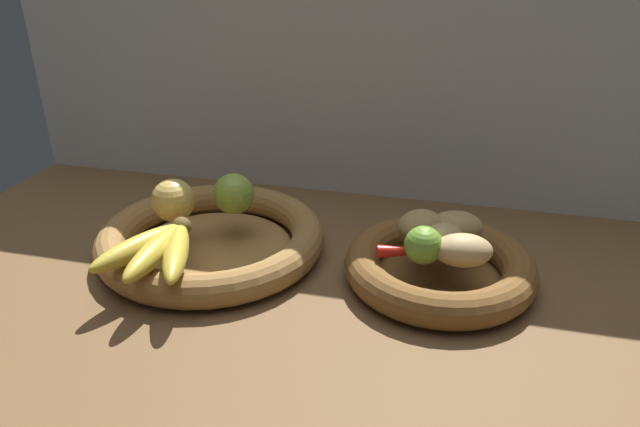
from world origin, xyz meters
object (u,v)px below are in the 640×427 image
at_px(potato_back, 457,227).
at_px(chili_pepper, 429,251).
at_px(fruit_bowl_left, 211,240).
at_px(apple_green_back, 234,194).
at_px(potato_large, 442,239).
at_px(apple_golden_left, 173,200).
at_px(potato_small, 463,250).
at_px(banana_bunch_front, 158,249).
at_px(fruit_bowl_right, 439,268).
at_px(potato_oblong, 420,226).
at_px(lime_near, 423,245).

xyz_separation_m(potato_back, chili_pepper, (-0.03, -0.06, -0.01)).
bearing_deg(fruit_bowl_left, apple_green_back, 66.60).
distance_m(fruit_bowl_left, potato_large, 0.36).
bearing_deg(apple_golden_left, potato_small, -4.22).
bearing_deg(banana_bunch_front, fruit_bowl_right, 17.18).
relative_size(fruit_bowl_left, potato_oblong, 5.07).
bearing_deg(potato_oblong, chili_pepper, -69.45).
relative_size(fruit_bowl_right, apple_green_back, 4.20).
relative_size(apple_green_back, potato_large, 0.98).
xyz_separation_m(apple_green_back, chili_pepper, (0.32, -0.07, -0.02)).
bearing_deg(banana_bunch_front, potato_back, 21.62).
xyz_separation_m(fruit_bowl_left, potato_small, (0.39, -0.03, 0.05)).
bearing_deg(fruit_bowl_right, lime_near, -123.69).
height_order(banana_bunch_front, lime_near, lime_near).
xyz_separation_m(banana_bunch_front, chili_pepper, (0.36, 0.10, -0.01)).
distance_m(fruit_bowl_left, fruit_bowl_right, 0.36).
bearing_deg(fruit_bowl_right, chili_pepper, -131.28).
distance_m(fruit_bowl_right, apple_green_back, 0.34).
bearing_deg(chili_pepper, fruit_bowl_left, 162.24).
relative_size(apple_golden_left, potato_small, 0.84).
height_order(apple_green_back, potato_large, apple_green_back).
xyz_separation_m(apple_golden_left, potato_large, (0.42, -0.00, -0.01)).
xyz_separation_m(apple_green_back, potato_large, (0.33, -0.05, -0.01)).
xyz_separation_m(apple_golden_left, chili_pepper, (0.40, -0.02, -0.02)).
xyz_separation_m(apple_green_back, lime_near, (0.31, -0.09, -0.01)).
height_order(potato_oblong, chili_pepper, potato_oblong).
relative_size(fruit_bowl_left, lime_near, 6.73).
relative_size(fruit_bowl_right, potato_large, 4.11).
bearing_deg(potato_small, banana_bunch_front, -167.86).
xyz_separation_m(fruit_bowl_left, apple_golden_left, (-0.06, 0.00, 0.06)).
relative_size(fruit_bowl_left, fruit_bowl_right, 1.29).
bearing_deg(potato_small, fruit_bowl_right, 135.00).
distance_m(potato_large, lime_near, 0.04).
xyz_separation_m(fruit_bowl_left, potato_large, (0.36, 0.00, 0.05)).
relative_size(apple_golden_left, banana_bunch_front, 0.39).
bearing_deg(potato_large, chili_pepper, -131.28).
height_order(apple_green_back, banana_bunch_front, apple_green_back).
bearing_deg(potato_large, fruit_bowl_left, 180.00).
bearing_deg(lime_near, chili_pepper, 66.58).
distance_m(fruit_bowl_right, potato_oblong, 0.07).
height_order(apple_golden_left, lime_near, apple_golden_left).
bearing_deg(potato_oblong, banana_bunch_front, -157.58).
distance_m(apple_golden_left, lime_near, 0.39).
relative_size(potato_small, lime_near, 1.51).
height_order(apple_green_back, potato_back, apple_green_back).
bearing_deg(potato_small, potato_back, 98.97).
height_order(fruit_bowl_right, lime_near, lime_near).
xyz_separation_m(banana_bunch_front, potato_back, (0.40, 0.16, 0.01)).
relative_size(banana_bunch_front, potato_large, 2.56).
bearing_deg(banana_bunch_front, potato_large, 17.18).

